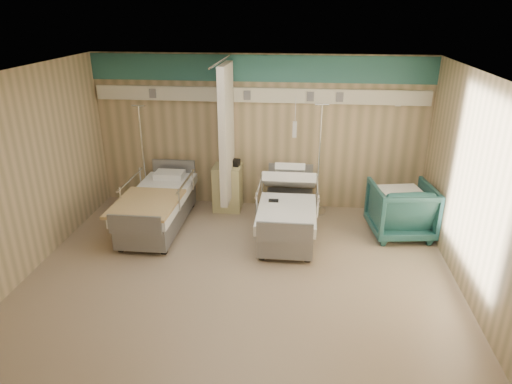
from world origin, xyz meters
TOP-DOWN VIEW (x-y plane):
  - ground at (0.00, 0.00)m, footprint 6.00×5.00m
  - room_walls at (-0.03, 0.25)m, footprint 6.04×5.04m
  - bed_right at (0.60, 1.30)m, footprint 1.00×2.16m
  - bed_left at (-1.60, 1.30)m, footprint 1.00×2.16m
  - bedside_cabinet at (-0.55, 2.20)m, footprint 0.50×0.48m
  - visitor_armchair at (2.45, 1.49)m, footprint 1.08×1.10m
  - waffle_blanket at (2.42, 1.49)m, footprint 0.76×0.70m
  - iv_stand_right at (1.10, 2.22)m, footprint 0.36×0.36m
  - iv_stand_left at (-2.08, 2.11)m, footprint 0.35×0.35m
  - call_remote at (0.37, 1.18)m, footprint 0.16×0.08m
  - tan_blanket at (-1.63, 0.84)m, footprint 0.99×1.24m
  - toiletry_bag at (-0.44, 2.24)m, footprint 0.25×0.19m
  - white_cup at (-0.61, 2.17)m, footprint 0.11×0.11m

SIDE VIEW (x-z plane):
  - ground at x=0.00m, z-range 0.00..0.00m
  - bed_right at x=0.60m, z-range 0.00..0.63m
  - bed_left at x=-1.60m, z-range 0.00..0.63m
  - iv_stand_left at x=-2.08m, z-range -0.57..1.37m
  - iv_stand_right at x=1.10m, z-range -0.59..1.42m
  - bedside_cabinet at x=-0.55m, z-range 0.00..0.85m
  - visitor_armchair at x=2.45m, z-range 0.00..0.89m
  - call_remote at x=0.37m, z-range 0.63..0.67m
  - tan_blanket at x=-1.63m, z-range 0.63..0.67m
  - toiletry_bag at x=-0.44m, z-range 0.85..0.97m
  - white_cup at x=-0.61m, z-range 0.85..0.99m
  - waffle_blanket at x=2.42m, z-range 0.89..0.97m
  - room_walls at x=-0.03m, z-range 0.45..3.27m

